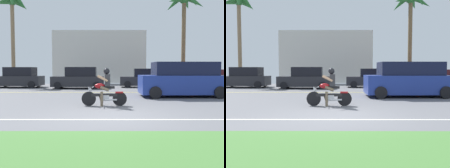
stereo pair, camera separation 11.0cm
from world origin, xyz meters
TOP-DOWN VIEW (x-y plane):
  - ground at (0.00, 3.00)m, footprint 56.00×30.00m
  - grass_median at (0.00, -4.10)m, footprint 56.00×3.80m
  - lane_line_near at (0.00, -0.57)m, footprint 50.40×0.12m
  - lane_line_far at (0.00, 8.33)m, footprint 50.40×0.12m
  - motorcyclist at (-0.36, 2.29)m, footprint 1.87×0.61m
  - suv_nearby at (3.86, 5.83)m, footprint 4.90×2.37m
  - parked_car_0 at (-7.89, 12.96)m, footprint 4.10×2.08m
  - parked_car_1 at (-2.68, 11.92)m, footprint 4.12×2.02m
  - parked_car_2 at (2.89, 13.13)m, footprint 4.41×1.94m
  - parked_car_3 at (8.05, 11.49)m, footprint 4.23×2.24m
  - palm_tree_0 at (6.60, 15.38)m, footprint 3.92×3.79m
  - palm_tree_1 at (-9.56, 16.17)m, footprint 3.37×3.37m
  - building_far at (-1.44, 21.00)m, footprint 10.12×4.00m

SIDE VIEW (x-z plane):
  - ground at x=0.00m, z-range -0.04..0.00m
  - lane_line_near at x=0.00m, z-range 0.00..0.01m
  - lane_line_far at x=0.00m, z-range 0.00..0.01m
  - grass_median at x=0.00m, z-range 0.00..0.06m
  - motorcyclist at x=-0.36m, z-range -0.12..1.45m
  - parked_car_3 at x=8.05m, z-range -0.05..1.45m
  - parked_car_2 at x=2.89m, z-range -0.05..1.52m
  - parked_car_1 at x=-2.68m, z-range -0.06..1.62m
  - parked_car_0 at x=-7.89m, z-range -0.06..1.62m
  - suv_nearby at x=3.86m, z-range -0.02..1.89m
  - building_far at x=-1.44m, z-range 0.00..5.69m
  - palm_tree_1 at x=-9.56m, z-range 2.87..11.58m
  - palm_tree_0 at x=6.60m, z-range 2.85..11.62m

